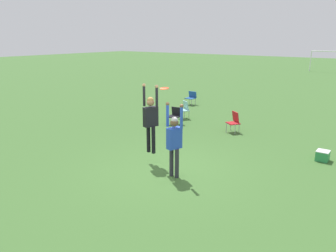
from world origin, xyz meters
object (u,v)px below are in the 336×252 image
object	(u,v)px
camping_chair_0	(234,120)
camping_chair_1	(184,108)
person_defending	(174,139)
camping_chair_3	(191,97)
person_jumping	(151,117)
cooler_box	(323,156)
frisbee	(164,88)
camping_chair_2	(175,115)

from	to	relation	value
camping_chair_0	camping_chair_1	bearing A→B (deg)	21.84
person_defending	camping_chair_3	distance (m)	10.39
person_jumping	cooler_box	xyz separation A→B (m)	(4.32, 3.47, -1.34)
camping_chair_3	camping_chair_1	bearing A→B (deg)	117.07
frisbee	camping_chair_3	bearing A→B (deg)	118.03
camping_chair_2	person_jumping	bearing A→B (deg)	109.12
person_defending	camping_chair_1	xyz separation A→B (m)	(-3.63, 5.96, -0.65)
camping_chair_1	camping_chair_3	size ratio (longest dim) A/B	1.09
frisbee	camping_chair_0	bearing A→B (deg)	92.12
person_jumping	frisbee	size ratio (longest dim) A/B	8.25
cooler_box	camping_chair_1	bearing A→B (deg)	162.84
frisbee	camping_chair_1	distance (m)	6.94
camping_chair_0	cooler_box	world-z (taller)	camping_chair_0
person_defending	camping_chair_1	size ratio (longest dim) A/B	2.56
person_jumping	camping_chair_1	xyz separation A→B (m)	(-2.45, 5.56, -1.01)
person_jumping	frisbee	bearing A→B (deg)	-91.25
camping_chair_1	camping_chair_2	size ratio (longest dim) A/B	1.09
camping_chair_0	camping_chair_1	distance (m)	3.10
camping_chair_3	person_jumping	bearing A→B (deg)	115.19
person_jumping	camping_chair_1	distance (m)	6.16
frisbee	camping_chair_2	size ratio (longest dim) A/B	0.34
frisbee	camping_chair_2	bearing A→B (deg)	122.03
person_jumping	camping_chair_0	size ratio (longest dim) A/B	2.53
camping_chair_2	cooler_box	world-z (taller)	camping_chair_2
camping_chair_3	cooler_box	xyz separation A→B (m)	(8.30, -5.12, -0.29)
person_jumping	cooler_box	world-z (taller)	person_jumping
person_defending	cooler_box	bearing A→B (deg)	159.80
person_defending	cooler_box	distance (m)	5.08
frisbee	camping_chair_2	xyz separation A→B (m)	(-2.92, 4.67, -2.05)
frisbee	camping_chair_1	world-z (taller)	frisbee
person_jumping	camping_chair_2	size ratio (longest dim) A/B	2.80
person_defending	frisbee	bearing A→B (deg)	-87.84
person_defending	camping_chair_1	world-z (taller)	person_defending
camping_chair_1	camping_chair_2	world-z (taller)	camping_chair_1
person_jumping	camping_chair_3	size ratio (longest dim) A/B	2.79
person_defending	camping_chair_0	size ratio (longest dim) A/B	2.52
person_jumping	camping_chair_1	size ratio (longest dim) A/B	2.57
camping_chair_0	person_defending	bearing A→B (deg)	132.63
person_jumping	frisbee	distance (m)	1.26
frisbee	camping_chair_1	size ratio (longest dim) A/B	0.31
person_defending	camping_chair_2	world-z (taller)	person_defending
person_jumping	camping_chair_1	bearing A→B (deg)	42.67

